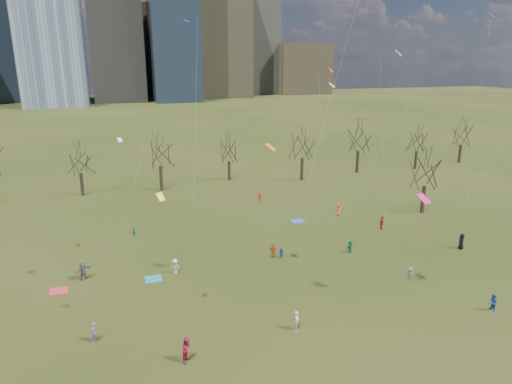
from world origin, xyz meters
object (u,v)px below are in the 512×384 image
object	(u,v)px
person_1	(297,321)
person_2	(187,350)
blanket_crimson	(59,291)
blanket_navy	(298,221)
blanket_teal	(153,279)
person_4	(273,251)

from	to	relation	value
person_1	person_2	world-z (taller)	person_2
blanket_crimson	person_1	xyz separation A→B (m)	(18.45, -12.43, 0.80)
blanket_navy	person_2	xyz separation A→B (m)	(-18.55, -24.16, 0.94)
person_1	person_2	bearing A→B (deg)	126.57
blanket_navy	blanket_crimson	bearing A→B (deg)	-159.59
person_2	blanket_navy	bearing A→B (deg)	-3.41
blanket_teal	person_2	distance (m)	13.50
blanket_navy	person_4	distance (m)	11.88
blanket_teal	person_4	distance (m)	12.81
blanket_navy	person_2	bearing A→B (deg)	-127.52
blanket_crimson	person_4	distance (m)	21.29
blanket_crimson	person_2	world-z (taller)	person_2
blanket_crimson	person_1	world-z (taller)	person_1
person_1	person_4	world-z (taller)	person_1
blanket_navy	blanket_crimson	world-z (taller)	same
person_4	person_2	bearing A→B (deg)	87.19
person_1	blanket_navy	bearing A→B (deg)	5.54
blanket_crimson	person_4	bearing A→B (deg)	2.31
blanket_navy	blanket_teal	bearing A→B (deg)	-151.36
blanket_teal	blanket_navy	bearing A→B (deg)	28.64
blanket_teal	person_1	distance (m)	15.73
blanket_teal	person_1	xyz separation A→B (m)	(9.92, -12.18, 0.80)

